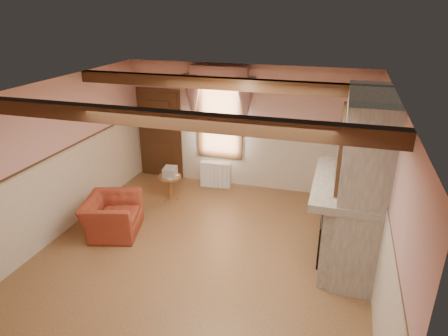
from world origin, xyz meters
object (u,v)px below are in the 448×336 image
(side_table, at_px, (170,188))
(armchair, at_px, (112,216))
(mantel_clock, at_px, (350,157))
(radiator, at_px, (216,174))
(bowl, at_px, (349,182))
(oil_lamp, at_px, (350,165))

(side_table, bearing_deg, armchair, -106.32)
(armchair, height_order, mantel_clock, mantel_clock)
(side_table, bearing_deg, mantel_clock, -5.89)
(armchair, bearing_deg, radiator, -41.25)
(armchair, distance_m, bowl, 4.23)
(side_table, height_order, bowl, bowl)
(bowl, xyz_separation_m, oil_lamp, (0.00, 0.48, 0.09))
(mantel_clock, relative_size, oil_lamp, 0.86)
(bowl, bearing_deg, mantel_clock, 90.00)
(oil_lamp, bearing_deg, mantel_clock, 90.00)
(side_table, xyz_separation_m, mantel_clock, (3.61, -0.37, 1.25))
(side_table, xyz_separation_m, radiator, (0.74, 0.92, 0.02))
(bowl, height_order, oil_lamp, oil_lamp)
(armchair, xyz_separation_m, radiator, (1.21, 2.50, -0.04))
(side_table, height_order, oil_lamp, oil_lamp)
(bowl, relative_size, oil_lamp, 1.34)
(radiator, bearing_deg, armchair, -120.04)
(armchair, relative_size, mantel_clock, 4.41)
(armchair, bearing_deg, side_table, -31.80)
(side_table, height_order, radiator, radiator)
(radiator, bearing_deg, oil_lamp, -36.62)
(radiator, bearing_deg, mantel_clock, -28.57)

